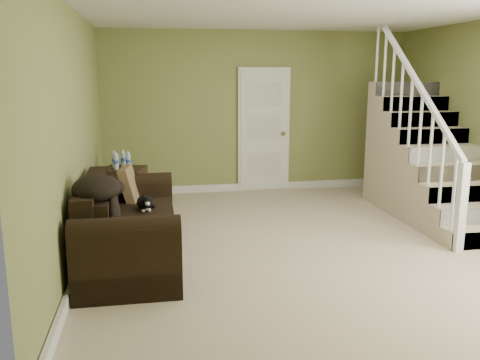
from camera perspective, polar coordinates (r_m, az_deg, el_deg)
name	(u,v)px	position (r m, az deg, el deg)	size (l,w,h in m)	color
floor	(305,242)	(6.02, 7.30, -6.87)	(5.00, 5.50, 0.01)	#CDB294
ceiling	(311,8)	(5.74, 8.02, 18.54)	(5.00, 5.50, 0.01)	white
wall_back	(257,112)	(8.39, 1.97, 7.62)	(5.00, 0.04, 2.60)	olive
wall_front	(448,181)	(3.25, 22.29, -0.11)	(5.00, 0.04, 2.60)	olive
wall_left	(75,135)	(5.52, -18.03, 4.82)	(0.04, 5.50, 2.60)	olive
baseboard_back	(257,186)	(8.54, 1.95, -0.72)	(5.00, 0.04, 0.12)	white
baseboard_left	(86,249)	(5.79, -16.94, -7.42)	(0.04, 5.50, 0.12)	white
door	(264,130)	(8.39, 2.69, 5.60)	(0.86, 0.12, 2.02)	white
staircase	(424,167)	(7.51, 19.92, 1.34)	(1.00, 2.51, 2.82)	#CDB294
sofa	(126,230)	(5.44, -12.66, -5.49)	(0.94, 2.17, 0.86)	black
side_table	(124,190)	(7.22, -12.87, -1.14)	(0.66, 0.66, 0.88)	black
cat	(145,203)	(5.61, -10.65, -2.54)	(0.24, 0.44, 0.21)	black
banana	(136,226)	(4.97, -11.58, -5.11)	(0.05, 0.19, 0.05)	yellow
throw_pillow	(129,184)	(6.08, -12.33, -0.47)	(0.10, 0.41, 0.41)	#4B321E
throw_blanket	(96,188)	(4.85, -15.85, -0.89)	(0.43, 0.56, 0.23)	black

